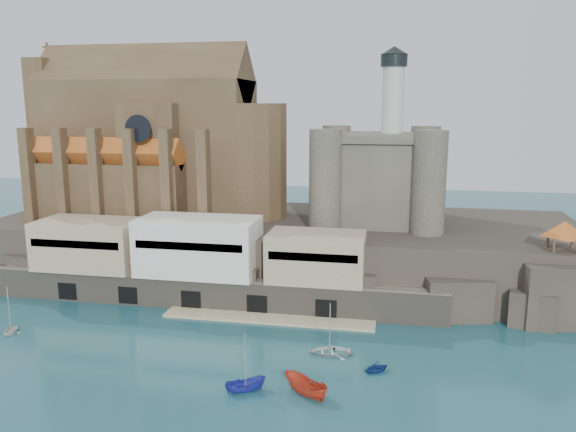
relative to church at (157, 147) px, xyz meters
The scene contains 12 objects.
ground 53.14m from the church, 60.03° to the right, with size 300.00×300.00×0.00m, color #18464F.
promontory 29.58m from the church, ahead, with size 100.00×36.00×10.00m.
quay 28.37m from the church, 53.41° to the right, with size 70.00×12.00×13.05m.
church is the anchor object (origin of this frame).
castle_keep 40.39m from the church, ahead, with size 21.20×21.20×29.30m.
rock_outcrop 70.41m from the church, 13.61° to the right, with size 14.50×10.50×8.70m.
pavilion 68.65m from the church, 13.48° to the right, with size 6.40×6.40×5.40m.
boat_2 56.77m from the church, 57.30° to the right, with size 1.66×1.71×4.42m, color #242A9B.
boat_4 41.89m from the church, 100.21° to the right, with size 2.67×1.63×3.09m, color silver.
boat_5 59.83m from the church, 51.54° to the right, with size 2.12×2.17×5.63m, color red.
boat_6 53.67m from the church, 42.73° to the right, with size 3.80×1.10×5.32m, color silver.
boat_7 59.92m from the church, 41.59° to the right, with size 2.68×1.63×3.10m, color navy.
Camera 1 is at (18.81, -54.93, 29.73)m, focal length 35.00 mm.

